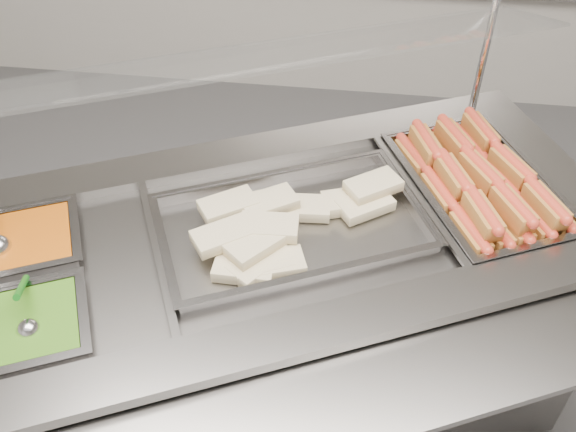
# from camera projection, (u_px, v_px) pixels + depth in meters

# --- Properties ---
(steam_counter) EXTENTS (1.88, 1.41, 0.82)m
(steam_counter) POSITION_uv_depth(u_px,v_px,m) (273.00, 330.00, 1.83)
(steam_counter) COLOR slate
(steam_counter) RESTS_ON ground
(tray_rail) EXTENTS (1.59, 0.97, 0.05)m
(tray_rail) POSITION_uv_depth(u_px,v_px,m) (337.00, 399.00, 1.25)
(tray_rail) COLOR gray
(tray_rail) RESTS_ON steam_counter
(sneeze_guard) EXTENTS (1.48, 0.88, 0.40)m
(sneeze_guard) POSITION_uv_depth(u_px,v_px,m) (243.00, 63.00, 1.47)
(sneeze_guard) COLOR silver
(sneeze_guard) RESTS_ON steam_counter
(pan_hotdogs) EXTENTS (0.49, 0.59, 0.09)m
(pan_hotdogs) POSITION_uv_depth(u_px,v_px,m) (477.00, 192.00, 1.70)
(pan_hotdogs) COLOR gray
(pan_hotdogs) RESTS_ON steam_counter
(pan_wraps) EXTENTS (0.72, 0.59, 0.06)m
(pan_wraps) POSITION_uv_depth(u_px,v_px,m) (292.00, 229.00, 1.58)
(pan_wraps) COLOR gray
(pan_wraps) RESTS_ON steam_counter
(pan_beans) EXTENTS (0.34, 0.31, 0.09)m
(pan_beans) POSITION_uv_depth(u_px,v_px,m) (20.00, 251.00, 1.54)
(pan_beans) COLOR gray
(pan_beans) RESTS_ON steam_counter
(pan_peas) EXTENTS (0.34, 0.31, 0.09)m
(pan_peas) POSITION_uv_depth(u_px,v_px,m) (20.00, 337.00, 1.36)
(pan_peas) COLOR gray
(pan_peas) RESTS_ON steam_counter
(hotdogs_in_buns) EXTENTS (0.45, 0.52, 0.11)m
(hotdogs_in_buns) POSITION_uv_depth(u_px,v_px,m) (478.00, 181.00, 1.66)
(hotdogs_in_buns) COLOR #AF6224
(hotdogs_in_buns) RESTS_ON pan_hotdogs
(tortilla_wraps) EXTENTS (0.51, 0.43, 0.06)m
(tortilla_wraps) POSITION_uv_depth(u_px,v_px,m) (282.00, 226.00, 1.54)
(tortilla_wraps) COLOR #CEB58A
(tortilla_wraps) RESTS_ON pan_wraps
(serving_spoon) EXTENTS (0.09, 0.16, 0.12)m
(serving_spoon) POSITION_uv_depth(u_px,v_px,m) (28.00, 322.00, 1.33)
(serving_spoon) COLOR silver
(serving_spoon) RESTS_ON pan_peas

